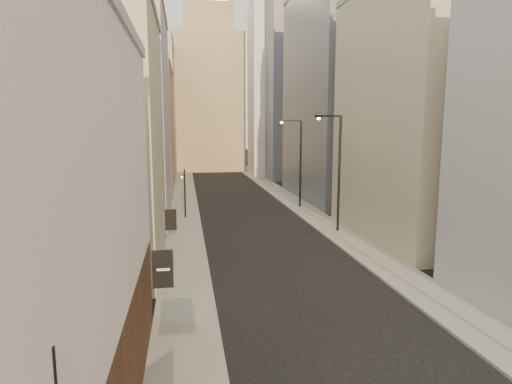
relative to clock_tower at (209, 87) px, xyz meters
name	(u,v)px	position (x,y,z in m)	size (l,w,h in m)	color
sidewalk_left	(185,195)	(-5.50, -37.00, -17.56)	(3.00, 140.00, 0.15)	gray
sidewalk_right	(280,193)	(7.50, -37.00, -17.56)	(3.00, 140.00, 0.15)	gray
left_bldg_beige	(93,144)	(-11.00, -66.00, -9.63)	(8.00, 12.00, 16.00)	#B8AA8F
left_bldg_grey	(126,118)	(-11.00, -50.00, -7.63)	(8.00, 16.00, 20.00)	#97979C
left_bldg_tan	(143,131)	(-11.00, -32.00, -9.13)	(8.00, 18.00, 17.00)	#978461
left_bldg_wingrid	(153,111)	(-11.00, -12.00, -5.63)	(8.00, 20.00, 24.00)	gray
right_bldg_beige	(416,115)	(13.00, -62.00, -7.63)	(8.00, 16.00, 20.00)	#B8AA8F
right_bldg_wingrid	(332,95)	(13.00, -42.00, -4.63)	(8.00, 20.00, 26.00)	gray
highrise	(314,38)	(19.00, -14.00, 8.02)	(21.00, 23.00, 51.20)	gray
clock_tower	(209,87)	(0.00, 0.00, 0.00)	(14.00, 14.00, 44.90)	#978461
white_tower	(272,76)	(11.00, -14.00, 0.97)	(8.00, 8.00, 41.50)	silver
streetlamp_mid	(337,167)	(7.37, -59.64, -11.90)	(2.57, 0.93, 10.03)	black
streetlamp_far	(298,158)	(7.16, -47.86, -12.01)	(2.58, 0.45, 9.84)	black
traffic_light_left	(185,184)	(-5.44, -51.83, -14.12)	(0.56, 0.45, 5.00)	black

